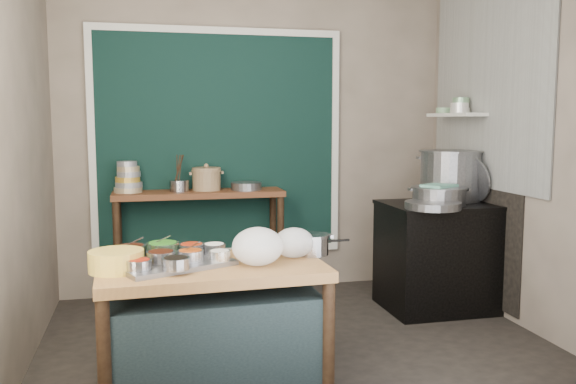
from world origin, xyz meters
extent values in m
cube|color=#2A2420|center=(0.00, 0.00, -0.01)|extent=(3.50, 3.00, 0.02)
cube|color=gray|center=(0.00, 1.51, 1.40)|extent=(3.50, 0.02, 2.80)
cube|color=gray|center=(-1.76, 0.00, 1.40)|extent=(0.02, 3.00, 2.80)
cube|color=gray|center=(1.76, 0.00, 1.40)|extent=(0.02, 3.00, 2.80)
cube|color=black|center=(-0.35, 1.47, 1.35)|extent=(2.10, 0.02, 1.90)
cube|color=#B2B2AA|center=(1.74, 0.55, 1.85)|extent=(0.02, 1.70, 1.70)
cube|color=black|center=(1.74, 0.65, 0.70)|extent=(0.01, 1.30, 1.30)
cube|color=beige|center=(1.63, 0.85, 1.60)|extent=(0.22, 0.70, 0.03)
cube|color=olive|center=(-0.65, -0.60, 0.38)|extent=(1.28, 0.77, 0.75)
cube|color=#5A3119|center=(-0.55, 1.28, 0.47)|extent=(1.45, 0.40, 0.95)
cube|color=black|center=(1.35, 0.55, 0.42)|extent=(0.90, 0.68, 0.85)
cube|color=black|center=(1.35, 0.55, 0.86)|extent=(0.92, 0.69, 0.03)
cube|color=gray|center=(-0.87, -0.57, 0.76)|extent=(0.73, 0.64, 0.03)
cylinder|color=gray|center=(-0.62, -0.45, 0.81)|extent=(0.13, 0.13, 0.06)
cylinder|color=gray|center=(-1.04, -0.75, 0.80)|extent=(0.13, 0.13, 0.06)
cylinder|color=gray|center=(-0.75, -0.44, 0.81)|extent=(0.15, 0.15, 0.06)
cylinder|color=gray|center=(-0.91, -0.42, 0.81)|extent=(0.19, 0.19, 0.07)
cylinder|color=gray|center=(-1.11, -0.62, 0.81)|extent=(0.17, 0.17, 0.07)
cylinder|color=gray|center=(-0.77, -0.61, 0.81)|extent=(0.15, 0.15, 0.06)
cylinder|color=silver|center=(-0.61, -0.63, 0.80)|extent=(0.12, 0.12, 0.06)
cylinder|color=gray|center=(-0.93, -0.62, 0.81)|extent=(0.16, 0.16, 0.07)
cylinder|color=gray|center=(-0.86, -0.78, 0.81)|extent=(0.15, 0.15, 0.06)
cylinder|color=gray|center=(-1.09, -0.42, 0.81)|extent=(0.16, 0.16, 0.07)
cylinder|color=gold|center=(-1.16, -0.64, 0.81)|extent=(0.36, 0.36, 0.11)
ellipsoid|color=white|center=(-0.40, -0.69, 0.86)|extent=(0.34, 0.31, 0.22)
ellipsoid|color=white|center=(-0.16, -0.55, 0.84)|extent=(0.30, 0.28, 0.18)
cylinder|color=tan|center=(-1.14, 1.31, 0.97)|extent=(0.23, 0.23, 0.04)
cylinder|color=gray|center=(-1.14, 1.31, 1.02)|extent=(0.22, 0.22, 0.04)
cylinder|color=gold|center=(-1.14, 1.31, 1.06)|extent=(0.21, 0.21, 0.04)
cylinder|color=gray|center=(-1.14, 1.31, 1.10)|extent=(0.20, 0.20, 0.04)
cylinder|color=tan|center=(-1.14, 1.31, 1.15)|extent=(0.19, 0.19, 0.04)
cylinder|color=gray|center=(-1.14, 1.31, 1.19)|extent=(0.17, 0.17, 0.04)
cylinder|color=gray|center=(-0.72, 1.27, 1.00)|extent=(0.17, 0.17, 0.10)
cylinder|color=gray|center=(-0.14, 1.26, 0.98)|extent=(0.35, 0.35, 0.07)
cylinder|color=gray|center=(1.65, 0.58, 1.07)|extent=(0.17, 0.40, 0.39)
cube|color=#65A78C|center=(1.28, 0.46, 1.04)|extent=(0.32, 0.29, 0.02)
cylinder|color=gray|center=(1.14, 0.27, 0.91)|extent=(0.54, 0.54, 0.06)
cylinder|color=silver|center=(1.63, 0.79, 1.64)|extent=(0.16, 0.16, 0.04)
cylinder|color=silver|center=(1.63, 0.79, 1.68)|extent=(0.15, 0.15, 0.04)
cylinder|color=gray|center=(1.63, 0.79, 1.72)|extent=(0.14, 0.14, 0.04)
cylinder|color=gray|center=(1.63, 1.08, 1.64)|extent=(0.15, 0.15, 0.05)
camera|label=1|loc=(-1.01, -3.96, 1.55)|focal=38.00mm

